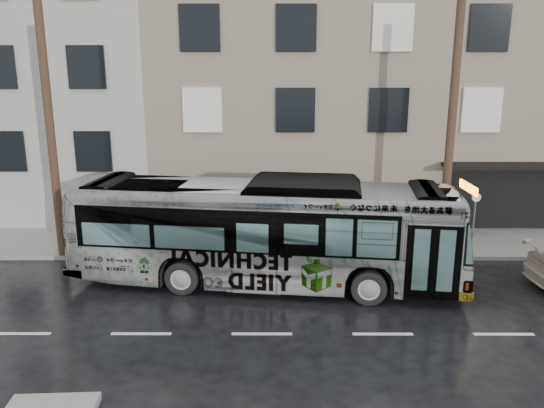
{
  "coord_description": "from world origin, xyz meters",
  "views": [
    {
      "loc": [
        0.3,
        -15.25,
        6.77
      ],
      "look_at": [
        0.26,
        2.5,
        2.29
      ],
      "focal_mm": 35.0,
      "sensor_mm": 36.0,
      "label": 1
    }
  ],
  "objects_px": {
    "utility_pole_rear": "(51,133)",
    "utility_pole_front": "(451,133)",
    "sign_post": "(473,224)",
    "bus": "(265,232)"
  },
  "relations": [
    {
      "from": "utility_pole_rear",
      "to": "bus",
      "type": "bearing_deg",
      "value": -16.71
    },
    {
      "from": "utility_pole_front",
      "to": "sign_post",
      "type": "relative_size",
      "value": 3.75
    },
    {
      "from": "bus",
      "to": "utility_pole_rear",
      "type": "bearing_deg",
      "value": 80.89
    },
    {
      "from": "sign_post",
      "to": "bus",
      "type": "xyz_separation_m",
      "value": [
        -7.57,
        -2.26,
        0.39
      ]
    },
    {
      "from": "sign_post",
      "to": "bus",
      "type": "bearing_deg",
      "value": -163.36
    },
    {
      "from": "utility_pole_rear",
      "to": "sign_post",
      "type": "distance_m",
      "value": 15.46
    },
    {
      "from": "utility_pole_front",
      "to": "utility_pole_rear",
      "type": "relative_size",
      "value": 1.0
    },
    {
      "from": "utility_pole_rear",
      "to": "utility_pole_front",
      "type": "bearing_deg",
      "value": 0.0
    },
    {
      "from": "utility_pole_front",
      "to": "utility_pole_rear",
      "type": "bearing_deg",
      "value": 180.0
    },
    {
      "from": "utility_pole_rear",
      "to": "bus",
      "type": "distance_m",
      "value": 8.38
    }
  ]
}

